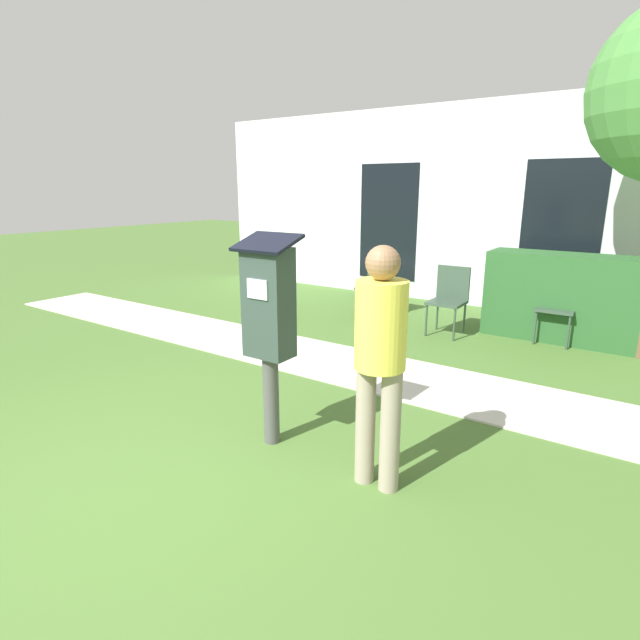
# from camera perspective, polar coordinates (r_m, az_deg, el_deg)

# --- Properties ---
(ground_plane) EXTENTS (40.00, 40.00, 0.00)m
(ground_plane) POSITION_cam_1_polar(r_m,az_deg,el_deg) (3.59, -24.27, -18.59)
(ground_plane) COLOR #476B2D
(sidewalk) EXTENTS (12.00, 1.10, 0.02)m
(sidewalk) POSITION_cam_1_polar(r_m,az_deg,el_deg) (5.52, 3.19, -5.14)
(sidewalk) COLOR beige
(sidewalk) RESTS_ON ground
(building_facade) EXTENTS (10.00, 0.26, 3.20)m
(building_facade) POSITION_cam_1_polar(r_m,az_deg,el_deg) (8.62, 16.76, 12.29)
(building_facade) COLOR silver
(building_facade) RESTS_ON ground
(parking_meter) EXTENTS (0.44, 0.31, 1.59)m
(parking_meter) POSITION_cam_1_polar(r_m,az_deg,el_deg) (3.62, -5.87, 0.68)
(parking_meter) COLOR #4C4C4C
(parking_meter) RESTS_ON ground
(person_standing) EXTENTS (0.32, 0.32, 1.58)m
(person_standing) POSITION_cam_1_polar(r_m,az_deg,el_deg) (3.10, 6.88, -3.54)
(person_standing) COLOR gray
(person_standing) RESTS_ON ground
(outdoor_chair_left) EXTENTS (0.44, 0.44, 0.90)m
(outdoor_chair_left) POSITION_cam_1_polar(r_m,az_deg,el_deg) (7.60, 6.55, 4.43)
(outdoor_chair_left) COLOR #334738
(outdoor_chair_left) RESTS_ON ground
(outdoor_chair_middle) EXTENTS (0.44, 0.44, 0.90)m
(outdoor_chair_middle) POSITION_cam_1_polar(r_m,az_deg,el_deg) (6.81, 14.58, 2.80)
(outdoor_chair_middle) COLOR #334738
(outdoor_chair_middle) RESTS_ON ground
(outdoor_chair_right) EXTENTS (0.44, 0.44, 0.90)m
(outdoor_chair_right) POSITION_cam_1_polar(r_m,az_deg,el_deg) (6.92, 25.62, 2.00)
(outdoor_chair_right) COLOR #334738
(outdoor_chair_right) RESTS_ON ground
(hedge_row) EXTENTS (1.81, 0.60, 1.10)m
(hedge_row) POSITION_cam_1_polar(r_m,az_deg,el_deg) (7.04, 25.88, 2.34)
(hedge_row) COLOR #285628
(hedge_row) RESTS_ON ground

